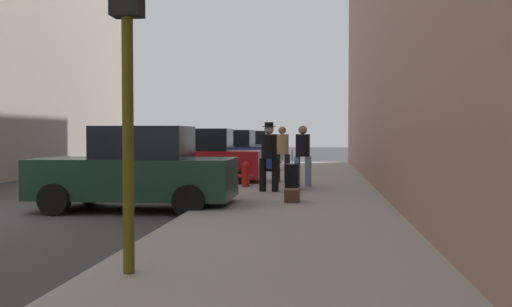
{
  "coord_description": "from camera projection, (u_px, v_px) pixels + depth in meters",
  "views": [
    {
      "loc": [
        6.51,
        -10.44,
        1.63
      ],
      "look_at": [
        4.6,
        6.61,
        1.04
      ],
      "focal_mm": 40.0,
      "sensor_mm": 36.0,
      "label": 1
    }
  ],
  "objects": [
    {
      "name": "pedestrian_with_fedora",
      "position": [
        269.0,
        153.0,
        14.59
      ],
      "size": [
        0.5,
        0.4,
        1.78
      ],
      "color": "black",
      "rests_on": "sidewalk"
    },
    {
      "name": "pedestrian_in_tan_coat",
      "position": [
        282.0,
        151.0,
        17.71
      ],
      "size": [
        0.52,
        0.44,
        1.71
      ],
      "color": "black",
      "rests_on": "sidewalk"
    },
    {
      "name": "parked_dark_green_sedan",
      "position": [
        137.0,
        171.0,
        12.1
      ],
      "size": [
        4.22,
        2.1,
        1.79
      ],
      "color": "#193828",
      "rests_on": "ground_plane"
    },
    {
      "name": "rolling_suitcase",
      "position": [
        292.0,
        177.0,
        15.17
      ],
      "size": [
        0.36,
        0.56,
        1.04
      ],
      "color": "black",
      "rests_on": "sidewalk"
    },
    {
      "name": "traffic_light",
      "position": [
        127.0,
        26.0,
        5.96
      ],
      "size": [
        0.32,
        0.32,
        3.6
      ],
      "color": "#514C0F",
      "rests_on": "sidewalk"
    },
    {
      "name": "parked_gray_coupe",
      "position": [
        246.0,
        149.0,
        30.11
      ],
      "size": [
        4.21,
        2.08,
        1.79
      ],
      "color": "slate",
      "rests_on": "ground_plane"
    },
    {
      "name": "parked_red_hatchback",
      "position": [
        195.0,
        159.0,
        17.76
      ],
      "size": [
        4.25,
        2.15,
        1.79
      ],
      "color": "#B2191E",
      "rests_on": "ground_plane"
    },
    {
      "name": "parked_blue_sedan",
      "position": [
        226.0,
        153.0,
        23.69
      ],
      "size": [
        4.27,
        2.18,
        1.79
      ],
      "color": "navy",
      "rests_on": "ground_plane"
    },
    {
      "name": "pedestrian_in_jeans",
      "position": [
        303.0,
        153.0,
        15.9
      ],
      "size": [
        0.53,
        0.48,
        1.71
      ],
      "color": "#728CB2",
      "rests_on": "sidewalk"
    },
    {
      "name": "duffel_bag",
      "position": [
        292.0,
        195.0,
        12.37
      ],
      "size": [
        0.32,
        0.44,
        0.28
      ],
      "color": "#472D19",
      "rests_on": "sidewalk"
    },
    {
      "name": "sidewalk",
      "position": [
        292.0,
        218.0,
        10.48
      ],
      "size": [
        4.0,
        40.0,
        0.15
      ],
      "primitive_type": "cube",
      "color": "gray",
      "rests_on": "ground_plane"
    },
    {
      "name": "fire_hydrant",
      "position": [
        246.0,
        174.0,
        15.94
      ],
      "size": [
        0.42,
        0.22,
        0.7
      ],
      "color": "red",
      "rests_on": "sidewalk"
    }
  ]
}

